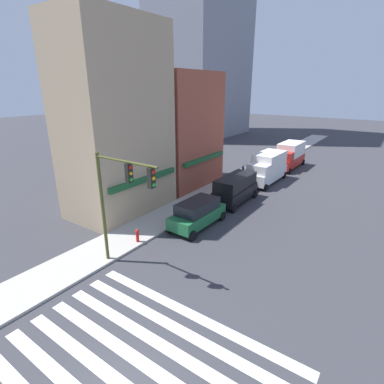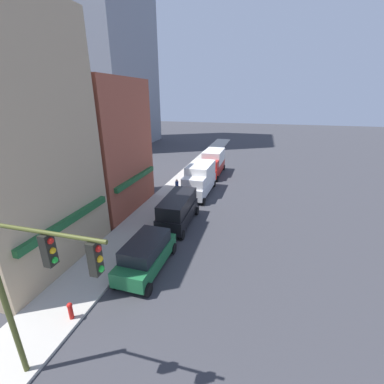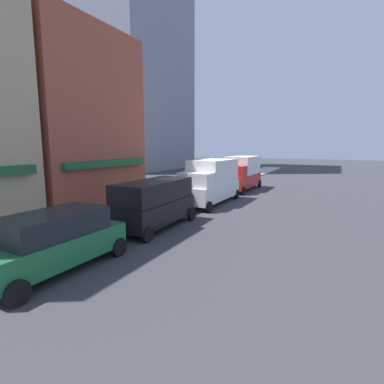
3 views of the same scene
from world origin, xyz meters
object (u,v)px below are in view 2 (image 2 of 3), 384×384
(suv_green, at_px, (146,254))
(pedestrian_blue_shirt, at_px, (177,188))
(box_truck_red, at_px, (213,162))
(traffic_signal, at_px, (34,277))
(fire_hydrant, at_px, (70,310))
(box_truck_white, at_px, (199,179))
(van_black, at_px, (178,209))

(suv_green, distance_m, pedestrian_blue_shirt, 11.26)
(pedestrian_blue_shirt, bearing_deg, box_truck_red, 136.88)
(box_truck_red, bearing_deg, traffic_signal, 179.84)
(pedestrian_blue_shirt, distance_m, fire_hydrant, 15.41)
(suv_green, bearing_deg, fire_hydrant, 159.68)
(box_truck_white, relative_size, box_truck_red, 1.00)
(box_truck_white, bearing_deg, fire_hydrant, 175.34)
(suv_green, distance_m, van_black, 5.80)
(van_black, distance_m, box_truck_white, 7.06)
(traffic_signal, xyz_separation_m, pedestrian_blue_shirt, (17.80, 1.63, -3.49))
(traffic_signal, bearing_deg, van_black, -0.99)
(van_black, bearing_deg, box_truck_white, -1.15)
(van_black, height_order, pedestrian_blue_shirt, van_black)
(box_truck_red, bearing_deg, box_truck_white, -179.70)
(traffic_signal, bearing_deg, pedestrian_blue_shirt, 5.22)
(suv_green, xyz_separation_m, fire_hydrant, (-4.30, 1.70, -0.42))
(suv_green, relative_size, van_black, 0.94)
(traffic_signal, distance_m, suv_green, 7.58)
(traffic_signal, bearing_deg, box_truck_white, -0.64)
(traffic_signal, xyz_separation_m, box_truck_white, (19.54, -0.22, -2.98))
(van_black, height_order, box_truck_red, box_truck_red)
(suv_green, bearing_deg, pedestrian_blue_shirt, 10.68)
(box_truck_white, height_order, box_truck_red, same)
(box_truck_red, bearing_deg, fire_hydrant, 176.31)
(suv_green, distance_m, fire_hydrant, 4.64)
(traffic_signal, distance_m, box_truck_red, 26.89)
(van_black, relative_size, pedestrian_blue_shirt, 2.85)
(suv_green, relative_size, box_truck_white, 0.76)
(van_black, distance_m, pedestrian_blue_shirt, 5.63)
(suv_green, relative_size, fire_hydrant, 5.63)
(box_truck_red, xyz_separation_m, fire_hydrant, (-24.33, 1.70, -0.97))
(traffic_signal, relative_size, fire_hydrant, 7.55)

